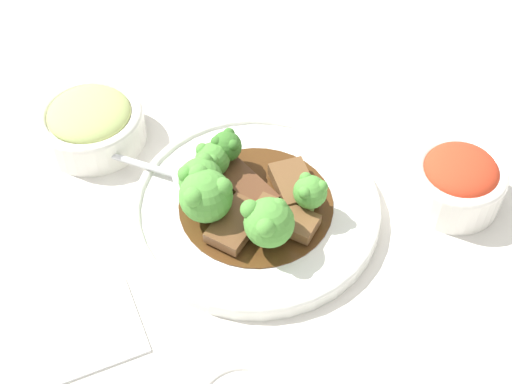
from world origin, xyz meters
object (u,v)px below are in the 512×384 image
side_bowl_kimchi (458,180)px  beef_strip_1 (285,218)px  serving_spoon (182,175)px  broccoli_floret_5 (264,223)px  broccoli_floret_0 (201,179)px  broccoli_floret_4 (310,192)px  side_bowl_appetizer (91,122)px  main_plate (256,207)px  broccoli_floret_3 (226,146)px  beef_strip_2 (236,224)px  broccoli_floret_2 (212,159)px  beef_strip_3 (294,184)px  broccoli_floret_1 (206,195)px  beef_strip_0 (246,185)px

side_bowl_kimchi → beef_strip_1: bearing=0.4°
beef_strip_1 → serving_spoon: 0.12m
broccoli_floret_5 → broccoli_floret_0: bearing=-56.9°
broccoli_floret_4 → side_bowl_appetizer: broccoli_floret_4 is taller
main_plate → broccoli_floret_3: bearing=-73.4°
broccoli_floret_3 → broccoli_floret_4: bearing=129.5°
beef_strip_2 → broccoli_floret_2: size_ratio=1.75×
broccoli_floret_2 → broccoli_floret_4: bearing=139.9°
broccoli_floret_2 → broccoli_floret_4: broccoli_floret_4 is taller
beef_strip_2 → side_bowl_appetizer: 0.21m
beef_strip_3 → side_bowl_kimchi: 0.17m
broccoli_floret_0 → broccoli_floret_1: (-0.00, 0.03, 0.01)m
beef_strip_1 → broccoli_floret_2: broccoli_floret_2 is taller
beef_strip_3 → broccoli_floret_0: broccoli_floret_0 is taller
beef_strip_1 → broccoli_floret_3: broccoli_floret_3 is taller
beef_strip_0 → beef_strip_2: (0.02, 0.05, 0.00)m
main_plate → beef_strip_0: (0.01, -0.02, 0.01)m
beef_strip_1 → side_bowl_kimchi: 0.18m
broccoli_floret_4 → serving_spoon: bearing=-31.3°
beef_strip_2 → side_bowl_appetizer: side_bowl_appetizer is taller
broccoli_floret_0 → side_bowl_appetizer: (0.10, -0.13, -0.02)m
beef_strip_0 → side_bowl_kimchi: side_bowl_kimchi is taller
broccoli_floret_3 → serving_spoon: bearing=10.8°
side_bowl_appetizer → broccoli_floret_3: bearing=145.7°
beef_strip_3 → serving_spoon: same height
beef_strip_2 → serving_spoon: serving_spoon is taller
broccoli_floret_2 → serving_spoon: bearing=-1.1°
beef_strip_2 → broccoli_floret_0: 0.06m
beef_strip_0 → beef_strip_3: beef_strip_3 is taller
beef_strip_0 → broccoli_floret_0: broccoli_floret_0 is taller
broccoli_floret_0 → broccoli_floret_2: 0.03m
broccoli_floret_5 → side_bowl_appetizer: broccoli_floret_5 is taller
beef_strip_1 → broccoli_floret_2: bearing=-55.2°
beef_strip_3 → broccoli_floret_4: size_ratio=1.37×
broccoli_floret_4 → side_bowl_appetizer: 0.26m
side_bowl_kimchi → broccoli_floret_2: bearing=-18.2°
beef_strip_0 → broccoli_floret_1: 0.06m
broccoli_floret_1 → broccoli_floret_0: bearing=-89.5°
broccoli_floret_2 → beef_strip_0: bearing=137.0°
broccoli_floret_1 → side_bowl_appetizer: bearing=-57.2°
beef_strip_3 → broccoli_floret_1: bearing=8.0°
broccoli_floret_2 → serving_spoon: 0.04m
beef_strip_3 → broccoli_floret_2: bearing=-28.3°
beef_strip_0 → broccoli_floret_5: size_ratio=1.50×
beef_strip_2 → serving_spoon: (0.04, -0.08, 0.00)m
beef_strip_1 → side_bowl_appetizer: size_ratio=0.59×
broccoli_floret_3 → broccoli_floret_2: bearing=30.8°
beef_strip_3 → broccoli_floret_5: size_ratio=1.12×
beef_strip_1 → broccoli_floret_1: bearing=-19.9°
broccoli_floret_5 → side_bowl_appetizer: bearing=-53.8°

